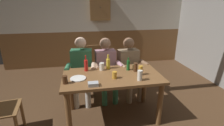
# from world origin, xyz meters

# --- Properties ---
(ground_plane) EXTENTS (6.36, 6.36, 0.00)m
(ground_plane) POSITION_xyz_m (0.00, 0.00, 0.00)
(ground_plane) COLOR #4C331E
(back_wall_upper) EXTENTS (5.22, 0.12, 1.53)m
(back_wall_upper) POSITION_xyz_m (0.00, 2.71, 1.78)
(back_wall_upper) COLOR beige
(back_wall_wainscot) EXTENTS (5.22, 0.12, 1.02)m
(back_wall_wainscot) POSITION_xyz_m (0.00, 2.71, 0.51)
(back_wall_wainscot) COLOR brown
(back_wall_wainscot) RESTS_ON ground_plane
(dining_table) EXTENTS (1.51, 0.82, 0.75)m
(dining_table) POSITION_xyz_m (0.00, 0.06, 0.63)
(dining_table) COLOR brown
(dining_table) RESTS_ON ground_plane
(person_0) EXTENTS (0.55, 0.56, 1.23)m
(person_0) POSITION_xyz_m (-0.46, 0.70, 0.68)
(person_0) COLOR #33724C
(person_0) RESTS_ON ground_plane
(person_1) EXTENTS (0.54, 0.53, 1.20)m
(person_1) POSITION_xyz_m (0.01, 0.69, 0.66)
(person_1) COLOR #B78493
(person_1) RESTS_ON ground_plane
(person_2) EXTENTS (0.57, 0.57, 1.19)m
(person_2) POSITION_xyz_m (0.47, 0.69, 0.66)
(person_2) COLOR #997F60
(person_2) RESTS_ON ground_plane
(chair_empty_near_right) EXTENTS (0.49, 0.49, 0.88)m
(chair_empty_near_right) POSITION_xyz_m (-0.17, 1.42, 0.48)
(chair_empty_near_right) COLOR brown
(chair_empty_near_right) RESTS_ON ground_plane
(table_candle) EXTENTS (0.04, 0.04, 0.08)m
(table_candle) POSITION_xyz_m (0.40, 0.24, 0.79)
(table_candle) COLOR #F9E08C
(table_candle) RESTS_ON dining_table
(condiment_caddy) EXTENTS (0.14, 0.10, 0.05)m
(condiment_caddy) POSITION_xyz_m (-0.32, -0.25, 0.78)
(condiment_caddy) COLOR #B2B7BC
(condiment_caddy) RESTS_ON dining_table
(plate_0) EXTENTS (0.23, 0.23, 0.01)m
(plate_0) POSITION_xyz_m (-0.52, 0.01, 0.76)
(plate_0) COLOR white
(plate_0) RESTS_ON dining_table
(bottle_0) EXTENTS (0.07, 0.07, 0.24)m
(bottle_0) POSITION_xyz_m (-0.02, 0.35, 0.85)
(bottle_0) COLOR gold
(bottle_0) RESTS_ON dining_table
(bottle_1) EXTENTS (0.05, 0.05, 0.21)m
(bottle_1) POSITION_xyz_m (0.30, 0.22, 0.84)
(bottle_1) COLOR #195923
(bottle_1) RESTS_ON dining_table
(bottle_2) EXTENTS (0.06, 0.06, 0.26)m
(bottle_2) POSITION_xyz_m (-0.39, 0.31, 0.85)
(bottle_2) COLOR red
(bottle_2) RESTS_ON dining_table
(pint_glass_0) EXTENTS (0.07, 0.07, 0.15)m
(pint_glass_0) POSITION_xyz_m (0.36, -0.20, 0.83)
(pint_glass_0) COLOR white
(pint_glass_0) RESTS_ON dining_table
(pint_glass_1) EXTENTS (0.08, 0.08, 0.13)m
(pint_glass_1) POSITION_xyz_m (-0.13, 0.30, 0.82)
(pint_glass_1) COLOR white
(pint_glass_1) RESTS_ON dining_table
(pint_glass_2) EXTENTS (0.07, 0.07, 0.15)m
(pint_glass_2) POSITION_xyz_m (0.43, -0.01, 0.83)
(pint_glass_2) COLOR gold
(pint_glass_2) RESTS_ON dining_table
(pint_glass_3) EXTENTS (0.07, 0.07, 0.14)m
(pint_glass_3) POSITION_xyz_m (0.40, 0.15, 0.82)
(pint_glass_3) COLOR #4C2D19
(pint_glass_3) RESTS_ON dining_table
(pint_glass_4) EXTENTS (0.07, 0.07, 0.12)m
(pint_glass_4) POSITION_xyz_m (-0.69, -0.11, 0.81)
(pint_glass_4) COLOR #4C2D19
(pint_glass_4) RESTS_ON dining_table
(pint_glass_5) EXTENTS (0.07, 0.07, 0.11)m
(pint_glass_5) POSITION_xyz_m (0.01, -0.07, 0.81)
(pint_glass_5) COLOR gold
(pint_glass_5) RESTS_ON dining_table
(wall_dart_cabinet) EXTENTS (0.56, 0.15, 0.70)m
(wall_dart_cabinet) POSITION_xyz_m (0.13, 2.58, 1.69)
(wall_dart_cabinet) COLOR brown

